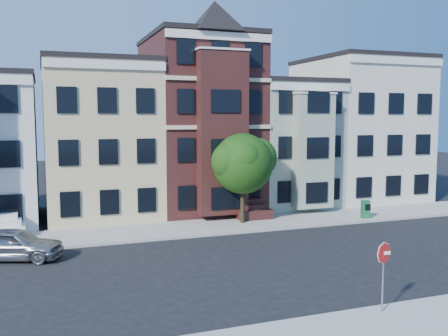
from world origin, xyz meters
name	(u,v)px	position (x,y,z in m)	size (l,w,h in m)	color
ground	(293,262)	(0.00, 0.00, 0.00)	(120.00, 120.00, 0.00)	black
far_sidewalk	(231,225)	(0.00, 8.00, 0.07)	(60.00, 4.00, 0.15)	#9E9B93
near_sidewalk	(415,331)	(0.00, -8.00, 0.07)	(60.00, 4.00, 0.15)	#9E9B93
house_yellow	(100,141)	(-7.00, 14.50, 5.00)	(7.00, 9.00, 10.00)	#D1BD89
house_brown	(199,126)	(0.00, 14.50, 6.00)	(7.00, 9.00, 12.00)	#381816
house_green	(280,145)	(6.50, 14.50, 4.50)	(6.00, 9.00, 9.00)	#919E89
house_cream	(358,131)	(13.50, 14.50, 5.50)	(8.00, 9.00, 11.00)	silver
street_tree	(243,168)	(0.81, 8.15, 3.55)	(5.85, 5.85, 6.80)	#225112
parked_car	(14,244)	(-12.05, 4.81, 0.76)	(1.79, 4.44, 1.51)	#9A9CA1
newspaper_box	(365,209)	(8.77, 6.71, 0.72)	(0.51, 0.46, 1.14)	#176333
stop_sign	(383,273)	(-0.12, -6.53, 1.49)	(0.74, 0.10, 2.69)	red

